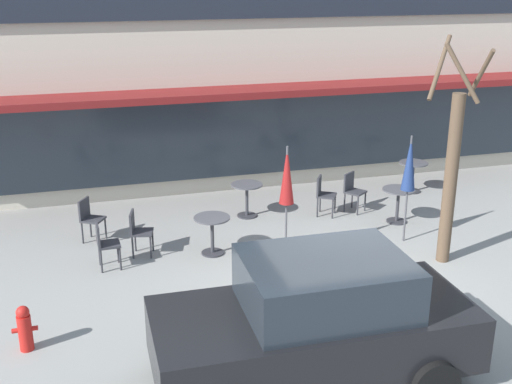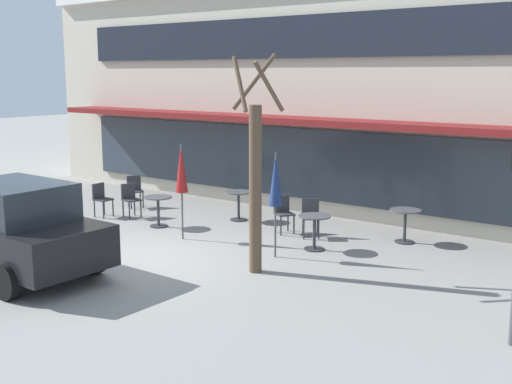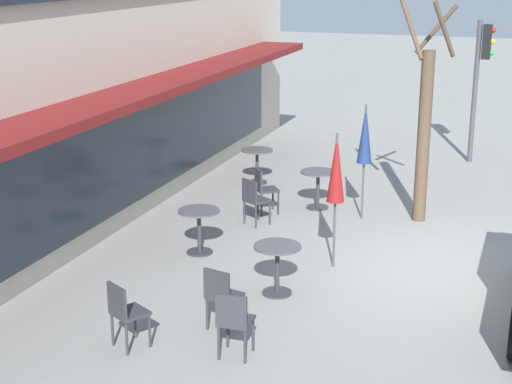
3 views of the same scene
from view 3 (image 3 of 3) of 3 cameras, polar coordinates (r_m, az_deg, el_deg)
ground_plane at (r=12.75m, az=14.13°, el=-5.87°), size 80.00×80.00×0.00m
cafe_table_near_wall at (r=17.20m, az=0.08°, el=2.32°), size 0.70×0.70×0.76m
cafe_table_streetside at (r=13.11m, az=-4.16°, el=-2.33°), size 0.70×0.70×0.76m
cafe_table_by_tree at (r=15.50m, az=4.53°, el=0.65°), size 0.70×0.70×0.76m
cafe_table_mid_patio at (r=11.51m, az=1.56°, el=-5.05°), size 0.70×0.70×0.76m
patio_umbrella_green_folded at (r=14.68m, az=7.94°, el=4.12°), size 0.28×0.28×2.20m
patio_umbrella_cream_folded at (r=12.24m, az=5.85°, el=1.68°), size 0.28×0.28×2.20m
cafe_chair_0 at (r=14.45m, az=-0.16°, el=-0.44°), size 0.55×0.55×0.89m
cafe_chair_1 at (r=10.09m, az=-9.52°, el=-8.48°), size 0.55×0.55×0.89m
cafe_chair_2 at (r=9.72m, az=-1.61°, el=-9.24°), size 0.42×0.42×0.89m
cafe_chair_3 at (r=15.13m, az=0.56°, el=0.35°), size 0.56×0.56×0.89m
cafe_chair_4 at (r=10.42m, az=-2.53°, el=-7.42°), size 0.48×0.48×0.89m
street_tree at (r=14.74m, az=12.14°, el=4.70°), size 1.06×1.08×4.14m
traffic_light_pole at (r=19.46m, az=16.05°, el=8.69°), size 0.26×0.43×3.40m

